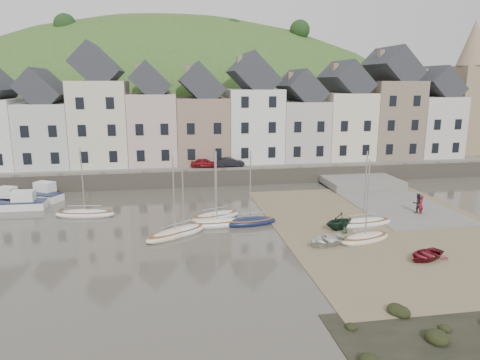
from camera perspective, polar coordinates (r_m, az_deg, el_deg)
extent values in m
plane|color=#443F35|center=(33.60, 1.68, -7.22)|extent=(160.00, 160.00, 0.00)
cube|color=#335120|center=(64.19, -3.79, 3.04)|extent=(90.00, 30.00, 1.50)
cube|color=slate|center=(52.80, -2.57, 1.86)|extent=(70.00, 7.00, 0.10)
cube|color=slate|center=(49.52, -2.08, 0.37)|extent=(70.00, 1.20, 1.80)
cube|color=#786549|center=(37.20, 18.65, -5.86)|extent=(18.00, 26.00, 0.06)
cube|color=slate|center=(45.78, 18.45, -2.38)|extent=(8.00, 18.00, 0.12)
ellipsoid|color=#335120|center=(95.65, -8.29, -5.42)|extent=(134.40, 84.00, 84.00)
cylinder|color=#382619|center=(80.86, -21.60, 16.46)|extent=(0.50, 0.50, 3.00)
sphere|color=#213D19|center=(81.10, -21.75, 18.21)|extent=(3.60, 3.60, 3.60)
cylinder|color=#382619|center=(83.29, -11.14, 16.94)|extent=(0.50, 0.50, 3.00)
sphere|color=#213D19|center=(83.53, -11.21, 18.65)|extent=(3.60, 3.60, 3.60)
cylinder|color=#382619|center=(82.18, -0.92, 17.22)|extent=(0.50, 0.50, 3.00)
sphere|color=#213D19|center=(82.41, -0.92, 18.96)|extent=(3.60, 3.60, 3.60)
cylinder|color=#382619|center=(83.83, 7.71, 17.03)|extent=(0.50, 0.50, 3.00)
sphere|color=#213D19|center=(84.06, 7.76, 18.72)|extent=(3.60, 3.60, 3.60)
cube|color=beige|center=(57.08, -23.56, 5.39)|extent=(5.80, 8.00, 7.50)
cube|color=gray|center=(57.12, -25.60, 11.94)|extent=(0.60, 0.90, 1.40)
cube|color=beige|center=(55.77, -17.50, 7.00)|extent=(6.40, 8.00, 10.00)
cube|color=gray|center=(55.90, -19.76, 15.32)|extent=(0.60, 0.90, 1.40)
cube|color=#C4A5A2|center=(55.33, -11.20, 6.52)|extent=(5.60, 8.00, 8.50)
cube|color=gray|center=(55.12, -13.02, 13.79)|extent=(0.60, 0.90, 1.40)
cube|color=gray|center=(55.49, -5.00, 6.47)|extent=(6.20, 8.00, 8.00)
cube|color=gray|center=(55.09, -6.80, 13.81)|extent=(0.60, 0.90, 1.40)
cube|color=silver|center=(56.29, 1.59, 7.11)|extent=(6.60, 8.00, 9.00)
cube|color=gray|center=(55.80, -0.08, 15.11)|extent=(0.60, 0.90, 1.40)
cube|color=#BCB5AC|center=(57.88, 7.71, 6.41)|extent=(5.80, 8.00, 7.50)
cube|color=gray|center=(57.14, 6.49, 13.07)|extent=(0.60, 0.90, 1.40)
cube|color=beige|center=(59.84, 13.22, 6.87)|extent=(6.00, 8.00, 8.50)
cube|color=gray|center=(59.04, 12.20, 13.92)|extent=(0.60, 0.90, 1.40)
cube|color=#836F5E|center=(62.43, 18.61, 7.47)|extent=(6.40, 8.00, 10.00)
cube|color=gray|center=(61.60, 17.80, 15.14)|extent=(0.60, 0.90, 1.40)
cube|color=beige|center=(65.61, 23.34, 6.44)|extent=(5.80, 8.00, 8.00)
cube|color=gray|center=(64.58, 22.77, 12.58)|extent=(0.60, 0.90, 1.40)
cube|color=#997F60|center=(68.52, 27.33, 7.97)|extent=(3.50, 3.50, 12.00)
cone|color=#997F60|center=(68.60, 28.11, 15.46)|extent=(4.00, 4.00, 6.00)
ellipsoid|color=white|center=(40.44, -19.44, -4.20)|extent=(5.29, 2.16, 0.84)
ellipsoid|color=brown|center=(40.38, -19.46, -3.90)|extent=(4.87, 1.97, 0.20)
cylinder|color=#B2B5B7|center=(39.69, -19.77, 0.09)|extent=(0.10, 0.10, 5.60)
cylinder|color=#B2B5B7|center=(40.24, -19.52, -3.18)|extent=(2.81, 0.45, 0.08)
ellipsoid|color=white|center=(34.15, -7.27, -6.63)|extent=(3.88, 3.22, 0.84)
ellipsoid|color=brown|center=(34.08, -7.28, -6.28)|extent=(3.56, 2.94, 0.20)
cylinder|color=#B2B5B7|center=(33.27, -7.42, -1.58)|extent=(0.10, 0.10, 5.60)
cylinder|color=#B2B5B7|center=(33.91, -7.31, -5.43)|extent=(1.74, 1.14, 0.08)
ellipsoid|color=beige|center=(33.77, -8.41, -6.89)|extent=(5.11, 4.32, 0.84)
ellipsoid|color=brown|center=(33.69, -8.42, -6.54)|extent=(4.69, 3.96, 0.20)
cylinder|color=#B2B5B7|center=(32.87, -8.58, -1.79)|extent=(0.10, 0.10, 5.60)
cylinder|color=#B2B5B7|center=(33.53, -8.45, -5.68)|extent=(2.37, 1.78, 0.08)
ellipsoid|color=white|center=(37.53, -3.18, -4.76)|extent=(4.73, 3.08, 0.84)
ellipsoid|color=brown|center=(37.46, -3.18, -4.44)|extent=(4.34, 2.81, 0.20)
cylinder|color=#B2B5B7|center=(36.72, -3.24, -0.14)|extent=(0.10, 0.10, 5.60)
cylinder|color=#B2B5B7|center=(37.31, -3.19, -3.66)|extent=(2.32, 1.00, 0.08)
ellipsoid|color=white|center=(35.71, -3.02, -5.67)|extent=(4.88, 1.81, 0.84)
ellipsoid|color=brown|center=(35.64, -3.03, -5.34)|extent=(4.49, 1.65, 0.20)
cylinder|color=#B2B5B7|center=(34.86, -3.08, -0.83)|extent=(0.10, 0.10, 5.60)
cylinder|color=#B2B5B7|center=(35.48, -3.04, -4.52)|extent=(2.64, 0.25, 0.08)
ellipsoid|color=#131B3B|center=(36.05, 1.32, -5.48)|extent=(4.59, 2.02, 0.84)
ellipsoid|color=brown|center=(35.98, 1.32, -5.15)|extent=(4.22, 1.84, 0.20)
cylinder|color=#B2B5B7|center=(35.21, 1.34, -0.68)|extent=(0.10, 0.10, 5.60)
cylinder|color=#B2B5B7|center=(35.82, 1.32, -4.34)|extent=(2.43, 0.37, 0.08)
ellipsoid|color=white|center=(37.15, 15.67, -5.41)|extent=(5.25, 2.08, 0.84)
ellipsoid|color=brown|center=(37.08, 15.69, -5.09)|extent=(4.83, 1.89, 0.20)
cylinder|color=#B2B5B7|center=(36.33, 15.95, -0.75)|extent=(0.10, 0.10, 5.60)
cylinder|color=#B2B5B7|center=(36.93, 15.73, -4.30)|extent=(2.80, 0.40, 0.08)
ellipsoid|color=beige|center=(33.59, 15.90, -7.36)|extent=(4.52, 2.63, 0.84)
ellipsoid|color=brown|center=(33.52, 15.92, -7.00)|extent=(4.16, 2.40, 0.20)
cylinder|color=#B2B5B7|center=(32.69, 16.22, -2.24)|extent=(0.10, 0.10, 5.60)
cylinder|color=#B2B5B7|center=(33.35, 15.98, -6.14)|extent=(2.28, 0.73, 0.08)
cube|color=white|center=(47.21, -28.71, -2.50)|extent=(4.74, 3.06, 0.70)
cube|color=white|center=(47.01, -28.01, -1.42)|extent=(1.86, 1.64, 1.00)
cube|color=white|center=(45.17, -27.16, -2.96)|extent=(5.48, 1.86, 0.70)
cube|color=#131B3B|center=(45.08, -27.21, -2.51)|extent=(5.38, 1.90, 0.08)
cube|color=white|center=(44.74, -26.27, -1.89)|extent=(1.94, 1.26, 1.00)
cube|color=white|center=(47.77, -24.81, -1.94)|extent=(5.40, 4.08, 0.70)
cube|color=#131B3B|center=(47.68, -24.85, -1.51)|extent=(5.34, 4.07, 0.08)
cube|color=white|center=(47.76, -24.00, -0.82)|extent=(2.19, 1.95, 1.00)
imported|color=silver|center=(32.16, 11.21, -7.64)|extent=(3.78, 3.24, 0.66)
imported|color=#163122|center=(35.41, 12.74, -5.21)|extent=(3.22, 3.01, 1.37)
imported|color=maroon|center=(31.53, 22.92, -8.91)|extent=(3.53, 3.12, 0.60)
imported|color=maroon|center=(41.46, 22.40, -2.96)|extent=(0.72, 0.65, 1.64)
imported|color=#242228|center=(41.64, 22.02, -2.80)|extent=(0.84, 0.66, 1.73)
imported|color=maroon|center=(51.52, -4.61, 2.23)|extent=(3.33, 1.71, 1.08)
imported|color=black|center=(51.85, -1.28, 2.33)|extent=(3.35, 1.29, 1.09)
ellipsoid|color=black|center=(24.33, 19.61, -15.61)|extent=(0.93, 1.02, 0.61)
ellipsoid|color=black|center=(22.45, 14.20, -18.00)|extent=(0.53, 0.59, 0.35)
ellipsoid|color=black|center=(23.73, 25.02, -17.07)|extent=(0.54, 0.60, 0.35)
ellipsoid|color=black|center=(24.23, 20.17, -15.80)|extent=(0.89, 0.98, 0.58)
ellipsoid|color=black|center=(22.68, 24.19, -18.16)|extent=(1.03, 1.13, 0.67)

